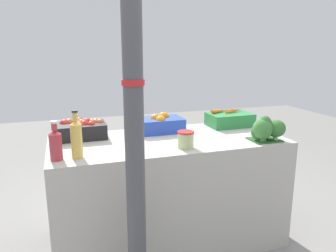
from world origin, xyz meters
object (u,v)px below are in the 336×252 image
juice_bottle_golden (76,138)px  pickle_jar (186,140)px  carrot_crate (229,119)px  apple_crate (81,129)px  juice_bottle_ruby (56,144)px  orange_crate (160,124)px  broccoli_pile (266,129)px  support_pole (134,101)px

juice_bottle_golden → pickle_jar: 0.72m
carrot_crate → pickle_jar: carrot_crate is taller
apple_crate → pickle_jar: size_ratio=3.21×
carrot_crate → juice_bottle_ruby: (-1.44, -0.47, 0.04)m
orange_crate → broccoli_pile: (0.66, -0.51, 0.03)m
broccoli_pile → pickle_jar: (-0.61, 0.03, -0.03)m
pickle_jar → support_pole: bearing=-139.8°
support_pole → apple_crate: 0.94m
pickle_jar → orange_crate: bearing=94.9°
support_pole → orange_crate: bearing=65.1°
apple_crate → orange_crate: orange_crate is taller
orange_crate → pickle_jar: size_ratio=3.21×
orange_crate → juice_bottle_ruby: juice_bottle_ruby is taller
orange_crate → juice_bottle_golden: juice_bottle_golden is taller
support_pole → apple_crate: bearing=105.1°
apple_crate → orange_crate: (0.62, -0.00, -0.00)m
juice_bottle_ruby → juice_bottle_golden: size_ratio=0.81×
apple_crate → pickle_jar: bearing=-36.0°
support_pole → carrot_crate: support_pole is taller
orange_crate → support_pole: bearing=-114.9°
orange_crate → pickle_jar: bearing=-85.1°
orange_crate → juice_bottle_golden: bearing=-145.6°
carrot_crate → juice_bottle_ruby: bearing=-162.0°
support_pole → broccoli_pile: (1.05, 0.34, -0.31)m
broccoli_pile → pickle_jar: 0.62m
carrot_crate → juice_bottle_golden: size_ratio=1.24×
support_pole → apple_crate: (-0.23, 0.85, -0.33)m
carrot_crate → juice_bottle_golden: bearing=-160.4°
broccoli_pile → juice_bottle_golden: (-1.33, 0.04, 0.04)m
juice_bottle_golden → carrot_crate: bearing=19.6°
broccoli_pile → pickle_jar: broccoli_pile is taller
carrot_crate → juice_bottle_ruby: size_ratio=1.54×
support_pole → broccoli_pile: size_ratio=10.03×
support_pole → carrot_crate: bearing=39.5°
apple_crate → orange_crate: 0.62m
juice_bottle_golden → support_pole: bearing=-53.6°
support_pole → carrot_crate: (1.03, 0.85, -0.34)m
apple_crate → juice_bottle_golden: juice_bottle_golden is taller
juice_bottle_golden → pickle_jar: size_ratio=2.59×
broccoli_pile → pickle_jar: bearing=177.4°
orange_crate → juice_bottle_ruby: 0.93m
juice_bottle_ruby → support_pole: bearing=-43.3°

